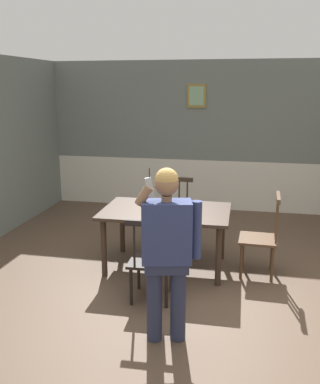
{
  "coord_description": "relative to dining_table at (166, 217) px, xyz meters",
  "views": [
    {
      "loc": [
        0.69,
        -4.24,
        2.27
      ],
      "look_at": [
        -0.14,
        -0.3,
        1.27
      ],
      "focal_mm": 40.24,
      "sensor_mm": 36.0,
      "label": 1
    }
  ],
  "objects": [
    {
      "name": "chair_at_table_head",
      "position": [
        0.01,
        -0.89,
        -0.21
      ],
      "size": [
        0.49,
        0.49,
        0.96
      ],
      "rotation": [
        0.0,
        0.0,
        0.04
      ],
      "color": "black",
      "rests_on": "ground_plane"
    },
    {
      "name": "dining_table",
      "position": [
        0.0,
        0.0,
        0.0
      ],
      "size": [
        1.59,
        1.03,
        0.77
      ],
      "rotation": [
        0.0,
        0.0,
        0.01
      ],
      "color": "#38281E",
      "rests_on": "ground_plane"
    },
    {
      "name": "person_figure",
      "position": [
        0.32,
        -1.6,
        0.24
      ],
      "size": [
        0.57,
        0.33,
        1.61
      ],
      "rotation": [
        0.0,
        0.0,
        3.37
      ],
      "color": "#282E49",
      "rests_on": "ground_plane"
    },
    {
      "name": "chair_near_window",
      "position": [
        1.18,
        0.01,
        -0.19
      ],
      "size": [
        0.46,
        0.46,
        1.02
      ],
      "rotation": [
        0.0,
        0.0,
        1.54
      ],
      "color": "#513823",
      "rests_on": "ground_plane"
    },
    {
      "name": "chair_by_doorway",
      "position": [
        -0.01,
        0.89,
        -0.21
      ],
      "size": [
        0.43,
        0.43,
        0.96
      ],
      "rotation": [
        0.0,
        0.0,
        3.09
      ],
      "color": "#2D2319",
      "rests_on": "ground_plane"
    },
    {
      "name": "ground_plane",
      "position": [
        0.29,
        -0.82,
        -0.68
      ],
      "size": [
        8.14,
        8.14,
        0.0
      ],
      "primitive_type": "plane",
      "color": "brown"
    },
    {
      "name": "room_back_partition",
      "position": [
        0.29,
        2.88,
        0.64
      ],
      "size": [
        6.14,
        0.17,
        2.72
      ],
      "color": "slate",
      "rests_on": "ground_plane"
    }
  ]
}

